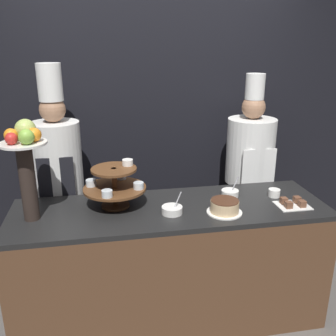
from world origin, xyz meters
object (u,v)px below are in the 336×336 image
at_px(serving_bowl_near, 172,210).
at_px(serving_bowl_far, 230,193).
at_px(tiered_stand, 115,184).
at_px(fruit_pedestal, 26,158).
at_px(cup_white, 274,193).
at_px(cake_square_tray, 293,204).
at_px(cake_round, 225,207).
at_px(chef_center_left, 249,170).
at_px(chef_left, 59,176).

relative_size(serving_bowl_near, serving_bowl_far, 1.02).
height_order(tiered_stand, fruit_pedestal, fruit_pedestal).
height_order(cup_white, cake_square_tray, cup_white).
relative_size(cup_white, cake_square_tray, 0.39).
xyz_separation_m(tiered_stand, fruit_pedestal, (-0.53, -0.09, 0.25)).
bearing_deg(tiered_stand, fruit_pedestal, -170.17).
relative_size(tiered_stand, serving_bowl_near, 2.83).
bearing_deg(fruit_pedestal, cake_round, -6.59).
relative_size(serving_bowl_far, chef_center_left, 0.09).
bearing_deg(serving_bowl_far, cup_white, -11.59).
height_order(cup_white, chef_left, chef_left).
distance_m(cake_square_tray, chef_left, 1.74).
height_order(fruit_pedestal, chef_center_left, chef_center_left).
xyz_separation_m(cup_white, serving_bowl_near, (-0.79, -0.15, -0.00)).
height_order(cake_square_tray, serving_bowl_near, serving_bowl_near).
height_order(cake_round, cup_white, cake_round).
distance_m(fruit_pedestal, chef_center_left, 1.80).
relative_size(cup_white, chef_center_left, 0.05).
xyz_separation_m(cup_white, serving_bowl_far, (-0.31, 0.06, -0.00)).
bearing_deg(tiered_stand, chef_left, 132.91).
bearing_deg(chef_left, cake_round, -31.38).
bearing_deg(fruit_pedestal, cake_square_tray, -4.06).
bearing_deg(chef_center_left, cup_white, -89.78).
bearing_deg(chef_center_left, tiered_stand, -158.75).
distance_m(fruit_pedestal, cake_round, 1.29).
bearing_deg(tiered_stand, chef_center_left, 21.25).
distance_m(fruit_pedestal, serving_bowl_near, 0.97).
bearing_deg(chef_center_left, chef_left, 180.00).
bearing_deg(chef_center_left, serving_bowl_near, -141.40).
relative_size(cake_square_tray, serving_bowl_near, 1.46).
xyz_separation_m(tiered_stand, chef_center_left, (1.14, 0.44, -0.12)).
relative_size(chef_left, chef_center_left, 1.05).
distance_m(cup_white, serving_bowl_far, 0.32).
bearing_deg(serving_bowl_near, tiered_stand, 153.04).
bearing_deg(chef_left, tiered_stand, -47.09).
bearing_deg(chef_left, chef_center_left, -0.00).
height_order(cake_square_tray, serving_bowl_far, serving_bowl_far).
bearing_deg(serving_bowl_far, cake_square_tray, -33.56).
bearing_deg(cake_round, fruit_pedestal, 173.41).
bearing_deg(serving_bowl_near, cake_square_tray, -2.25).
xyz_separation_m(serving_bowl_far, chef_center_left, (0.31, 0.42, 0.02)).
bearing_deg(serving_bowl_near, cake_round, -8.72).
bearing_deg(cake_square_tray, serving_bowl_far, 146.44).
relative_size(serving_bowl_far, chef_left, 0.08).
height_order(cake_round, serving_bowl_far, serving_bowl_far).
distance_m(cake_round, chef_left, 1.30).
bearing_deg(chef_left, serving_bowl_near, -39.10).
bearing_deg(chef_left, serving_bowl_far, -18.50).
bearing_deg(chef_center_left, cake_square_tray, -85.29).
xyz_separation_m(tiered_stand, chef_left, (-0.41, 0.44, -0.08)).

